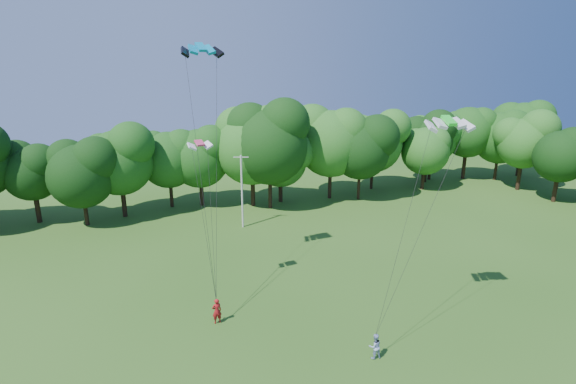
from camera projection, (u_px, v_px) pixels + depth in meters
name	position (u px, v px, depth m)	size (l,w,h in m)	color
utility_pole	(242.00, 191.00, 48.60)	(1.55, 0.62, 8.10)	beige
kite_flyer_left	(217.00, 311.00, 31.33)	(0.68, 0.45, 1.87)	#A81519
kite_flyer_right	(375.00, 346.00, 27.64)	(0.81, 0.63, 1.66)	#A3B3E3
kite_teal	(201.00, 47.00, 33.03)	(3.11, 1.64, 0.73)	#057EA7
kite_green	(449.00, 120.00, 27.81)	(3.07, 1.86, 0.55)	#22E72D
kite_pink	(199.00, 143.00, 31.64)	(1.82, 1.10, 0.37)	#CC3863
tree_back_center	(269.00, 135.00, 53.66)	(10.09, 10.09, 14.67)	black
tree_back_east	(433.00, 133.00, 67.71)	(7.90, 7.90, 11.49)	black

